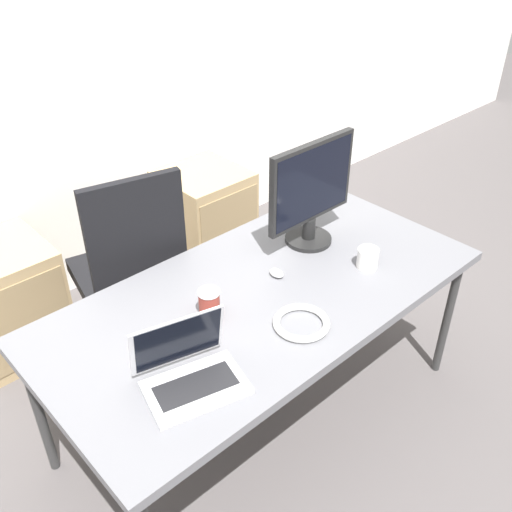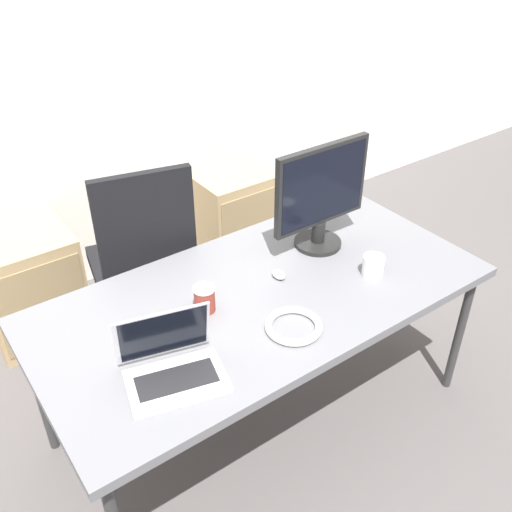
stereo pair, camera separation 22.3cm
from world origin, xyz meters
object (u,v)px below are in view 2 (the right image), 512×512
(office_chair, at_px, (146,280))
(cable_coil, at_px, (294,326))
(coffee_cup_brown, at_px, (205,299))
(cabinet_left, at_px, (28,283))
(mouse, at_px, (279,275))
(laptop_center, at_px, (172,365))
(coffee_cup_white, at_px, (373,266))
(monitor, at_px, (321,196))
(cabinet_right, at_px, (231,213))

(office_chair, height_order, cable_coil, office_chair)
(office_chair, xyz_separation_m, coffee_cup_brown, (-0.07, -0.72, 0.36))
(cabinet_left, bearing_deg, mouse, -57.69)
(cabinet_left, xyz_separation_m, laptop_center, (0.13, -1.43, 0.47))
(coffee_cup_white, height_order, coffee_cup_brown, coffee_cup_brown)
(monitor, bearing_deg, mouse, -161.69)
(cabinet_left, xyz_separation_m, mouse, (0.75, -1.19, 0.44))
(laptop_center, relative_size, coffee_cup_brown, 3.45)
(cabinet_left, bearing_deg, coffee_cup_brown, -71.64)
(coffee_cup_white, distance_m, cable_coil, 0.49)
(office_chair, distance_m, laptop_center, 1.07)
(office_chair, relative_size, coffee_cup_brown, 10.17)
(office_chair, relative_size, cabinet_left, 1.81)
(coffee_cup_brown, bearing_deg, mouse, 0.38)
(cabinet_right, distance_m, coffee_cup_white, 1.49)
(laptop_center, height_order, mouse, laptop_center)
(cabinet_right, xyz_separation_m, monitor, (-0.24, -1.09, 0.67))
(monitor, relative_size, coffee_cup_brown, 4.51)
(office_chair, relative_size, mouse, 15.95)
(cabinet_left, relative_size, laptop_center, 1.63)
(coffee_cup_white, xyz_separation_m, coffee_cup_brown, (-0.69, 0.21, 0.01))
(office_chair, height_order, cabinet_right, office_chair)
(cabinet_left, distance_m, cabinet_right, 1.30)
(laptop_center, distance_m, coffee_cup_brown, 0.35)
(mouse, bearing_deg, laptop_center, -159.52)
(cable_coil, bearing_deg, office_chair, 97.93)
(office_chair, height_order, monitor, monitor)
(monitor, bearing_deg, cable_coil, -139.50)
(cabinet_right, xyz_separation_m, cable_coil, (-0.69, -1.48, 0.43))
(coffee_cup_brown, bearing_deg, coffee_cup_white, -16.77)
(cabinet_right, bearing_deg, mouse, -114.44)
(mouse, distance_m, coffee_cup_brown, 0.36)
(office_chair, relative_size, cable_coil, 5.09)
(cabinet_right, height_order, cable_coil, cable_coil)
(office_chair, distance_m, cabinet_left, 0.67)
(office_chair, bearing_deg, coffee_cup_brown, -95.40)
(office_chair, bearing_deg, laptop_center, -109.48)
(monitor, height_order, cable_coil, monitor)
(mouse, bearing_deg, coffee_cup_white, -32.31)
(coffee_cup_brown, bearing_deg, cabinet_left, 108.36)
(monitor, height_order, mouse, monitor)
(cabinet_left, bearing_deg, coffee_cup_white, -52.23)
(monitor, bearing_deg, coffee_cup_white, -83.99)
(cabinet_left, height_order, cable_coil, cable_coil)
(coffee_cup_brown, bearing_deg, laptop_center, -139.17)
(cable_coil, bearing_deg, mouse, 62.19)
(laptop_center, bearing_deg, cabinet_left, 95.16)
(office_chair, height_order, coffee_cup_brown, office_chair)
(cabinet_right, relative_size, coffee_cup_white, 6.65)
(laptop_center, bearing_deg, office_chair, 70.52)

